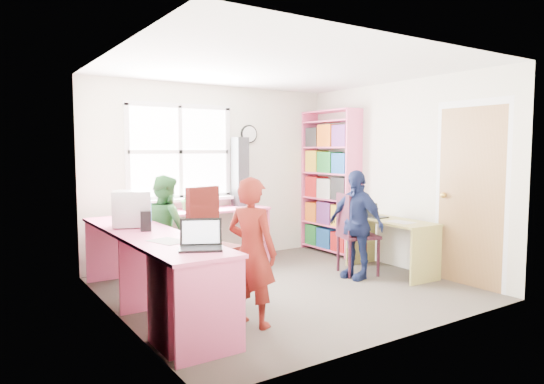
{
  "coord_description": "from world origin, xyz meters",
  "views": [
    {
      "loc": [
        -3.01,
        -4.31,
        1.53
      ],
      "look_at": [
        0.0,
        0.25,
        1.05
      ],
      "focal_mm": 32.0,
      "sensor_mm": 36.0,
      "label": 1
    }
  ],
  "objects_px": {
    "person_red": "(252,252)",
    "right_desk": "(391,234)",
    "l_desk": "(184,269)",
    "person_navy": "(356,224)",
    "crt_monitor": "(132,209)",
    "laptop_right": "(372,214)",
    "potted_plant": "(187,199)",
    "wooden_chair": "(352,231)",
    "swivel_chair": "(211,247)",
    "laptop_left": "(201,242)",
    "cd_tower": "(240,172)",
    "person_green": "(166,230)",
    "bookshelf": "(330,185)"
  },
  "relations": [
    {
      "from": "swivel_chair",
      "to": "person_green",
      "type": "height_order",
      "value": "person_green"
    },
    {
      "from": "right_desk",
      "to": "crt_monitor",
      "type": "relative_size",
      "value": 2.57
    },
    {
      "from": "swivel_chair",
      "to": "laptop_right",
      "type": "distance_m",
      "value": 2.2
    },
    {
      "from": "right_desk",
      "to": "person_green",
      "type": "distance_m",
      "value": 2.73
    },
    {
      "from": "l_desk",
      "to": "person_green",
      "type": "height_order",
      "value": "person_green"
    },
    {
      "from": "bookshelf",
      "to": "swivel_chair",
      "type": "distance_m",
      "value": 2.58
    },
    {
      "from": "person_red",
      "to": "right_desk",
      "type": "bearing_deg",
      "value": -102.02
    },
    {
      "from": "right_desk",
      "to": "wooden_chair",
      "type": "relative_size",
      "value": 1.18
    },
    {
      "from": "wooden_chair",
      "to": "laptop_right",
      "type": "relative_size",
      "value": 3.18
    },
    {
      "from": "l_desk",
      "to": "wooden_chair",
      "type": "bearing_deg",
      "value": 7.84
    },
    {
      "from": "bookshelf",
      "to": "crt_monitor",
      "type": "height_order",
      "value": "bookshelf"
    },
    {
      "from": "laptop_right",
      "to": "person_red",
      "type": "relative_size",
      "value": 0.24
    },
    {
      "from": "wooden_chair",
      "to": "laptop_right",
      "type": "height_order",
      "value": "wooden_chair"
    },
    {
      "from": "person_navy",
      "to": "bookshelf",
      "type": "bearing_deg",
      "value": 142.01
    },
    {
      "from": "right_desk",
      "to": "bookshelf",
      "type": "relative_size",
      "value": 0.56
    },
    {
      "from": "right_desk",
      "to": "cd_tower",
      "type": "height_order",
      "value": "cd_tower"
    },
    {
      "from": "person_green",
      "to": "crt_monitor",
      "type": "bearing_deg",
      "value": 120.17
    },
    {
      "from": "right_desk",
      "to": "wooden_chair",
      "type": "distance_m",
      "value": 0.5
    },
    {
      "from": "laptop_left",
      "to": "person_red",
      "type": "height_order",
      "value": "person_red"
    },
    {
      "from": "l_desk",
      "to": "right_desk",
      "type": "xyz_separation_m",
      "value": [
        2.8,
        0.11,
        0.03
      ]
    },
    {
      "from": "laptop_left",
      "to": "person_navy",
      "type": "relative_size",
      "value": 0.33
    },
    {
      "from": "cd_tower",
      "to": "person_navy",
      "type": "xyz_separation_m",
      "value": [
        0.64,
        -1.63,
        -0.58
      ]
    },
    {
      "from": "person_navy",
      "to": "person_green",
      "type": "bearing_deg",
      "value": -125.91
    },
    {
      "from": "laptop_right",
      "to": "potted_plant",
      "type": "relative_size",
      "value": 1.08
    },
    {
      "from": "crt_monitor",
      "to": "cd_tower",
      "type": "bearing_deg",
      "value": 46.7
    },
    {
      "from": "crt_monitor",
      "to": "cd_tower",
      "type": "height_order",
      "value": "cd_tower"
    },
    {
      "from": "potted_plant",
      "to": "person_navy",
      "type": "bearing_deg",
      "value": -47.01
    },
    {
      "from": "crt_monitor",
      "to": "laptop_right",
      "type": "distance_m",
      "value": 2.99
    },
    {
      "from": "crt_monitor",
      "to": "cd_tower",
      "type": "xyz_separation_m",
      "value": [
        1.83,
        1.0,
        0.29
      ]
    },
    {
      "from": "laptop_left",
      "to": "cd_tower",
      "type": "bearing_deg",
      "value": 80.2
    },
    {
      "from": "potted_plant",
      "to": "person_green",
      "type": "relative_size",
      "value": 0.23
    },
    {
      "from": "crt_monitor",
      "to": "laptop_right",
      "type": "xyz_separation_m",
      "value": [
        2.96,
        -0.42,
        -0.22
      ]
    },
    {
      "from": "laptop_left",
      "to": "cd_tower",
      "type": "xyz_separation_m",
      "value": [
        1.72,
        2.38,
        0.42
      ]
    },
    {
      "from": "l_desk",
      "to": "crt_monitor",
      "type": "height_order",
      "value": "crt_monitor"
    },
    {
      "from": "bookshelf",
      "to": "laptop_left",
      "type": "height_order",
      "value": "bookshelf"
    },
    {
      "from": "wooden_chair",
      "to": "laptop_left",
      "type": "xyz_separation_m",
      "value": [
        -2.44,
        -0.89,
        0.26
      ]
    },
    {
      "from": "l_desk",
      "to": "laptop_right",
      "type": "height_order",
      "value": "laptop_right"
    },
    {
      "from": "l_desk",
      "to": "person_green",
      "type": "xyz_separation_m",
      "value": [
        0.28,
        1.15,
        0.17
      ]
    },
    {
      "from": "wooden_chair",
      "to": "potted_plant",
      "type": "relative_size",
      "value": 3.42
    },
    {
      "from": "bookshelf",
      "to": "potted_plant",
      "type": "distance_m",
      "value": 2.18
    },
    {
      "from": "right_desk",
      "to": "potted_plant",
      "type": "bearing_deg",
      "value": 143.29
    },
    {
      "from": "bookshelf",
      "to": "wooden_chair",
      "type": "relative_size",
      "value": 2.11
    },
    {
      "from": "bookshelf",
      "to": "person_red",
      "type": "xyz_separation_m",
      "value": [
        -2.54,
        -1.97,
        -0.35
      ]
    },
    {
      "from": "right_desk",
      "to": "person_red",
      "type": "xyz_separation_m",
      "value": [
        -2.39,
        -0.61,
        0.17
      ]
    },
    {
      "from": "l_desk",
      "to": "person_navy",
      "type": "height_order",
      "value": "person_navy"
    },
    {
      "from": "l_desk",
      "to": "person_red",
      "type": "distance_m",
      "value": 0.68
    },
    {
      "from": "cd_tower",
      "to": "potted_plant",
      "type": "bearing_deg",
      "value": 176.81
    },
    {
      "from": "bookshelf",
      "to": "laptop_right",
      "type": "relative_size",
      "value": 6.72
    },
    {
      "from": "bookshelf",
      "to": "swivel_chair",
      "type": "relative_size",
      "value": 1.87
    },
    {
      "from": "right_desk",
      "to": "bookshelf",
      "type": "bearing_deg",
      "value": 85.99
    }
  ]
}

